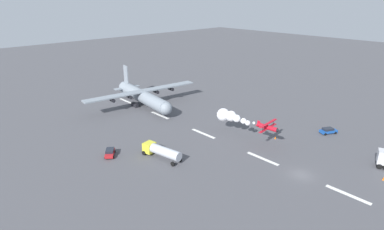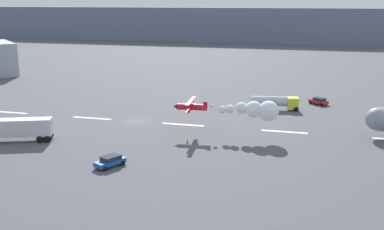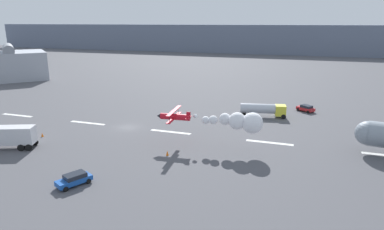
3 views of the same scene
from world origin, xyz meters
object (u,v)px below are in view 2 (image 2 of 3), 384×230
Objects in this scene: airport_staff_sedan at (319,101)px; stunt_biplane_red at (252,110)px; fuel_tanker_truck at (275,102)px; traffic_cone_near at (52,129)px; semi_truck_orange at (9,129)px; followme_car_yellow at (110,161)px; traffic_cone_far at (187,141)px.

stunt_biplane_red is at bearing -110.96° from airport_staff_sedan.
fuel_tanker_truck is 13.27× the size of traffic_cone_near.
semi_truck_orange is 51.74m from fuel_tanker_truck.
followme_car_yellow is 22.22m from traffic_cone_near.
traffic_cone_near is 1.00× the size of traffic_cone_far.
followme_car_yellow is at bearing -131.98° from stunt_biplane_red.
semi_truck_orange is at bearing -161.83° from stunt_biplane_red.
traffic_cone_near is at bearing 66.48° from semi_truck_orange.
traffic_cone_near is (-34.22, -4.89, -4.39)m from stunt_biplane_red.
traffic_cone_near is at bearing -144.58° from fuel_tanker_truck.
airport_staff_sedan is 5.76× the size of traffic_cone_far.
fuel_tanker_truck reaches higher than followme_car_yellow.
stunt_biplane_red is 39.50m from semi_truck_orange.
semi_truck_orange reaches higher than airport_staff_sedan.
traffic_cone_near is at bearing 141.58° from followme_car_yellow.
followme_car_yellow is (20.62, -6.41, -1.31)m from semi_truck_orange.
semi_truck_orange reaches higher than traffic_cone_near.
traffic_cone_far is at bearing -2.29° from traffic_cone_near.
semi_truck_orange is 28.87m from traffic_cone_far.
airport_staff_sedan is at bearing 59.58° from followme_car_yellow.
stunt_biplane_red is at bearing -95.91° from fuel_tanker_truck.
airport_staff_sedan is (10.97, 28.63, -3.96)m from stunt_biplane_red.
semi_truck_orange is 19.40× the size of traffic_cone_far.
semi_truck_orange is at bearing -167.17° from traffic_cone_far.
stunt_biplane_red reaches higher than followme_car_yellow.
followme_car_yellow is (-18.99, -39.68, -0.94)m from fuel_tanker_truck.
semi_truck_orange reaches higher than traffic_cone_far.
stunt_biplane_red is 4.07× the size of airport_staff_sedan.
followme_car_yellow is 14.84m from traffic_cone_far.
fuel_tanker_truck is at bearing 35.42° from traffic_cone_near.
traffic_cone_far is (7.47, 12.81, -0.44)m from followme_car_yellow.
semi_truck_orange is 1.46× the size of fuel_tanker_truck.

